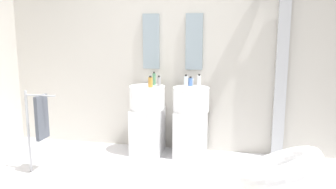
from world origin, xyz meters
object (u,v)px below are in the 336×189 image
soap_bottle_grey (159,81)px  soap_bottle_white (199,81)px  shower_column (280,74)px  soap_bottle_clear (186,81)px  pedestal_sink_left (147,118)px  lounge_chair (279,173)px  soap_bottle_blue (190,82)px  towel_rack (40,119)px  pedestal_sink_right (191,120)px  soap_bottle_green (154,79)px  soap_bottle_amber (150,82)px

soap_bottle_grey → soap_bottle_white: 0.52m
shower_column → soap_bottle_clear: shower_column is taller
pedestal_sink_left → soap_bottle_grey: soap_bottle_grey is taller
pedestal_sink_left → shower_column: shower_column is taller
shower_column → lounge_chair: (-0.11, -1.40, -0.73)m
pedestal_sink_left → soap_bottle_blue: (0.55, 0.11, 0.48)m
towel_rack → soap_bottle_clear: bearing=32.1°
shower_column → soap_bottle_white: (-0.99, -0.08, -0.11)m
pedestal_sink_right → lounge_chair: 1.56m
lounge_chair → soap_bottle_blue: (-0.99, 1.32, 0.61)m
pedestal_sink_left → shower_column: bearing=6.4°
pedestal_sink_left → soap_bottle_white: bearing=9.3°
pedestal_sink_left → soap_bottle_clear: bearing=9.7°
towel_rack → soap_bottle_grey: bearing=37.4°
lounge_chair → towel_rack: (-2.56, 0.35, 0.28)m
pedestal_sink_left → soap_bottle_white: size_ratio=6.31×
soap_bottle_grey → soap_bottle_green: soap_bottle_green is taller
towel_rack → soap_bottle_white: size_ratio=6.00×
towel_rack → soap_bottle_white: (1.68, 0.97, 0.34)m
soap_bottle_white → soap_bottle_clear: bearing=-171.8°
soap_bottle_blue → towel_rack: bearing=-148.2°
pedestal_sink_left → soap_bottle_clear: 0.70m
soap_bottle_grey → towel_rack: bearing=-142.6°
pedestal_sink_right → soap_bottle_grey: soap_bottle_grey is taller
shower_column → soap_bottle_amber: bearing=-170.4°
lounge_chair → towel_rack: bearing=172.2°
soap_bottle_blue → soap_bottle_clear: soap_bottle_clear is taller
pedestal_sink_right → shower_column: shower_column is taller
shower_column → soap_bottle_white: shower_column is taller
soap_bottle_green → pedestal_sink_left: bearing=-127.7°
soap_bottle_amber → shower_column: bearing=9.6°
soap_bottle_grey → soap_bottle_blue: (0.40, 0.08, -0.00)m
soap_bottle_grey → soap_bottle_clear: 0.35m
pedestal_sink_left → lounge_chair: (1.54, -1.22, -0.13)m
shower_column → towel_rack: (-2.67, -1.05, -0.45)m
soap_bottle_amber → soap_bottle_clear: size_ratio=0.96×
pedestal_sink_left → soap_bottle_grey: 0.51m
soap_bottle_amber → soap_bottle_blue: size_ratio=1.16×
soap_bottle_grey → soap_bottle_white: soap_bottle_white is taller
pedestal_sink_left → towel_rack: bearing=-139.6°
shower_column → lounge_chair: size_ratio=2.02×
pedestal_sink_right → soap_bottle_blue: 0.49m
pedestal_sink_left → shower_column: (1.65, 0.18, 0.60)m
soap_bottle_white → soap_bottle_green: soap_bottle_green is taller
pedestal_sink_right → soap_bottle_clear: soap_bottle_clear is taller
soap_bottle_blue → soap_bottle_green: bearing=-178.2°
shower_column → soap_bottle_amber: shower_column is taller
pedestal_sink_left → soap_bottle_amber: size_ratio=6.92×
soap_bottle_grey → soap_bottle_clear: (0.34, 0.05, 0.01)m
pedestal_sink_right → towel_rack: (-1.59, -0.87, 0.15)m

